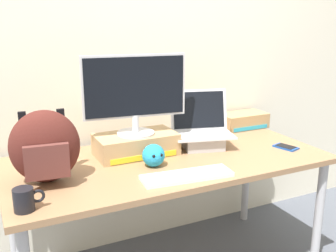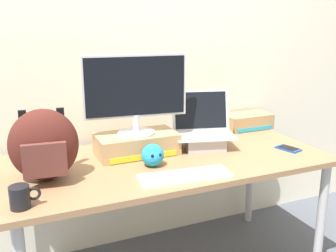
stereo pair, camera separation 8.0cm
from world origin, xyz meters
name	(u,v)px [view 2 (the right image)]	position (x,y,z in m)	size (l,w,h in m)	color
back_wall	(135,43)	(0.00, 0.50, 1.30)	(7.00, 0.10, 2.60)	silver
desk	(168,170)	(0.00, 0.00, 0.65)	(1.71, 0.81, 0.72)	#99704C
toner_box_yellow	(137,144)	(-0.13, 0.13, 0.78)	(0.44, 0.24, 0.12)	tan
desktop_monitor	(135,92)	(-0.13, 0.13, 1.07)	(0.56, 0.20, 0.43)	silver
open_laptop	(203,136)	(0.26, 0.09, 0.79)	(0.39, 0.33, 0.32)	#ADADB2
external_keyboard	(185,176)	(-0.04, -0.28, 0.73)	(0.45, 0.18, 0.02)	white
messenger_backpack	(44,145)	(-0.64, -0.04, 0.89)	(0.34, 0.27, 0.34)	#4C1E19
coffee_mug	(21,197)	(-0.77, -0.29, 0.77)	(0.12, 0.08, 0.09)	black
cell_phone	(288,149)	(0.69, -0.15, 0.72)	(0.11, 0.15, 0.01)	#19479E
plush_toy	(153,155)	(-0.12, -0.07, 0.78)	(0.12, 0.12, 0.12)	#2393CC
toner_box_cyan	(247,121)	(0.73, 0.33, 0.77)	(0.32, 0.18, 0.10)	#A88456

